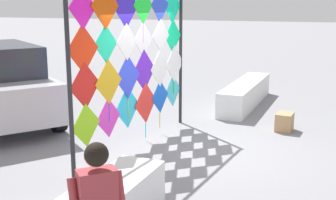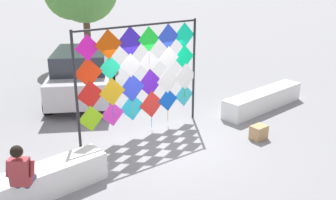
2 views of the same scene
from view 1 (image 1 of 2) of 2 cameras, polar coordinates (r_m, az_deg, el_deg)
ground at (r=8.33m, az=2.36°, el=-6.35°), size 120.00×120.00×0.00m
plaza_ledge_right at (r=11.98m, az=10.03°, el=0.83°), size 3.57×0.64×0.62m
kite_display_rack at (r=8.16m, az=-4.15°, el=6.07°), size 3.85×0.41×3.08m
seated_vendor at (r=4.32m, az=-9.43°, el=-12.71°), size 0.69×0.70×1.46m
cardboard_box_large at (r=9.75m, az=14.87°, el=-2.78°), size 0.45×0.36×0.38m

